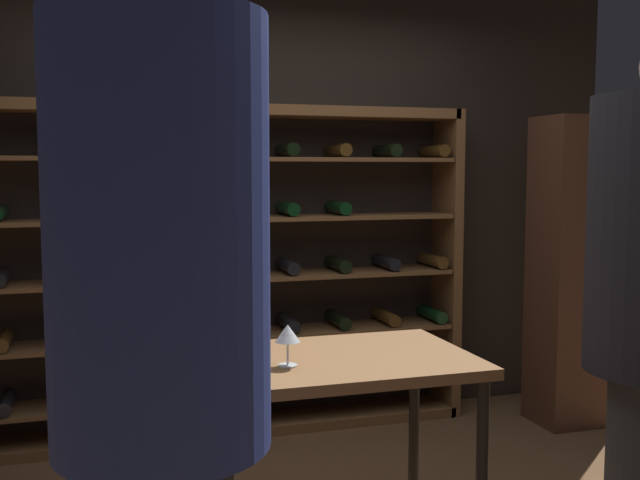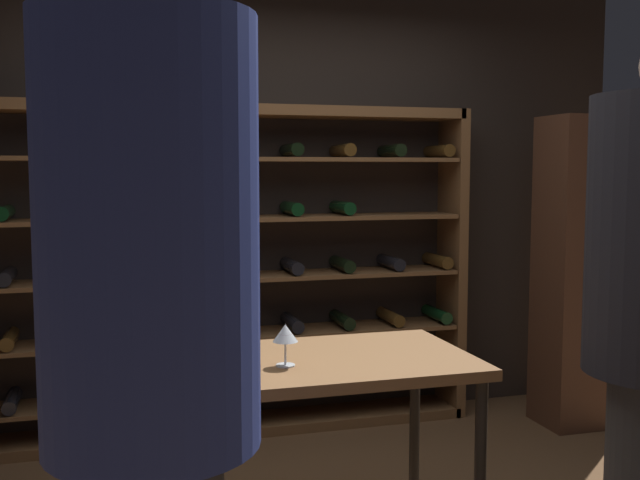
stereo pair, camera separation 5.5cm
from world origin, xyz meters
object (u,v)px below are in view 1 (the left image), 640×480
(wine_rack, at_px, (207,274))
(tasting_table, at_px, (319,382))
(wine_bottle_black_capsule, at_px, (184,329))
(wine_bottle_amber_reserve, at_px, (194,314))
(wine_glass_stemmed_center, at_px, (208,342))
(wine_glass_stemmed_left, at_px, (288,335))
(display_cabinet, at_px, (573,272))
(person_bystander_dark_jacket, at_px, (161,342))

(wine_rack, relative_size, tasting_table, 2.71)
(tasting_table, relative_size, wine_bottle_black_capsule, 2.95)
(wine_bottle_amber_reserve, xyz_separation_m, wine_glass_stemmed_center, (0.00, -0.35, -0.03))
(tasting_table, relative_size, wine_glass_stemmed_left, 7.66)
(wine_rack, distance_m, display_cabinet, 2.18)
(display_cabinet, relative_size, wine_bottle_black_capsule, 4.82)
(wine_bottle_amber_reserve, relative_size, wine_glass_stemmed_center, 2.50)
(wine_bottle_amber_reserve, bearing_deg, wine_glass_stemmed_center, -89.50)
(wine_bottle_black_capsule, relative_size, wine_glass_stemmed_left, 2.60)
(wine_bottle_black_capsule, bearing_deg, wine_glass_stemmed_left, -11.47)
(wine_rack, height_order, display_cabinet, wine_rack)
(wine_rack, bearing_deg, display_cabinet, -11.20)
(tasting_table, bearing_deg, display_cabinet, 32.16)
(wine_rack, height_order, person_bystander_dark_jacket, person_bystander_dark_jacket)
(tasting_table, xyz_separation_m, wine_glass_stemmed_left, (-0.14, -0.08, 0.20))
(tasting_table, distance_m, wine_glass_stemmed_left, 0.26)
(wine_bottle_black_capsule, bearing_deg, wine_rack, 78.88)
(wine_rack, distance_m, tasting_table, 1.68)
(wine_rack, distance_m, wine_bottle_black_capsule, 1.71)
(wine_rack, distance_m, wine_glass_stemmed_left, 1.75)
(wine_bottle_amber_reserve, bearing_deg, wine_bottle_black_capsule, -103.88)
(tasting_table, xyz_separation_m, display_cabinet, (1.98, 1.24, 0.17))
(wine_bottle_amber_reserve, bearing_deg, wine_rack, 79.41)
(wine_rack, bearing_deg, wine_glass_stemmed_center, -98.44)
(wine_rack, height_order, wine_glass_stemmed_center, wine_rack)
(wine_rack, bearing_deg, tasting_table, -84.67)
(wine_bottle_amber_reserve, bearing_deg, wine_glass_stemmed_left, -50.61)
(person_bystander_dark_jacket, height_order, wine_bottle_black_capsule, person_bystander_dark_jacket)
(person_bystander_dark_jacket, bearing_deg, wine_glass_stemmed_center, -26.09)
(display_cabinet, relative_size, wine_bottle_amber_reserve, 4.97)
(tasting_table, distance_m, display_cabinet, 2.34)
(wine_bottle_amber_reserve, xyz_separation_m, wine_glass_stemmed_left, (0.28, -0.34, -0.03))
(tasting_table, height_order, display_cabinet, display_cabinet)
(display_cabinet, xyz_separation_m, wine_bottle_black_capsule, (-2.47, -1.26, 0.06))
(display_cabinet, xyz_separation_m, wine_glass_stemmed_left, (-2.12, -1.33, 0.04))
(wine_bottle_black_capsule, distance_m, wine_bottle_amber_reserve, 0.28)
(person_bystander_dark_jacket, xyz_separation_m, wine_bottle_amber_reserve, (0.22, 1.12, -0.16))
(wine_bottle_black_capsule, height_order, wine_glass_stemmed_left, wine_bottle_black_capsule)
(wine_glass_stemmed_center, bearing_deg, wine_glass_stemmed_left, 0.73)
(display_cabinet, bearing_deg, wine_glass_stemmed_left, -147.94)
(wine_rack, xyz_separation_m, wine_glass_stemmed_left, (0.02, -1.75, 0.02))
(wine_glass_stemmed_center, bearing_deg, tasting_table, 11.58)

